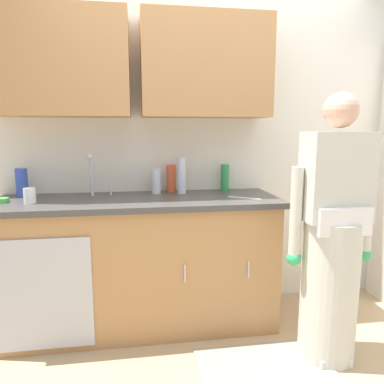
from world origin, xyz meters
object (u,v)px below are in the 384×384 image
object	(u,v)px
bottle_soap	(156,181)
bottle_water_tall	(171,178)
sink	(96,201)
knife_on_counter	(244,198)
person_at_sink	(332,251)
bottle_dish_liquid	(182,175)
cup_by_sink	(30,196)
bottle_cleaner_spray	(22,183)
bottle_water_short	(225,178)

from	to	relation	value
bottle_soap	bottle_water_tall	world-z (taller)	bottle_water_tall
sink	bottle_soap	size ratio (longest dim) A/B	2.70
knife_on_counter	bottle_soap	bearing A→B (deg)	-170.79
person_at_sink	bottle_dish_liquid	size ratio (longest dim) A/B	5.96
knife_on_counter	bottle_water_tall	bearing A→B (deg)	179.10
bottle_soap	cup_by_sink	xyz separation A→B (m)	(-0.83, -0.26, -0.04)
bottle_cleaner_spray	bottle_dish_liquid	world-z (taller)	bottle_dish_liquid
bottle_water_short	bottle_cleaner_spray	size ratio (longest dim) A/B	1.01
bottle_water_short	knife_on_counter	world-z (taller)	bottle_water_short
bottle_dish_liquid	bottle_water_short	bearing A→B (deg)	12.91
bottle_water_tall	bottle_dish_liquid	distance (m)	0.12
sink	bottle_dish_liquid	bearing A→B (deg)	13.27
bottle_dish_liquid	cup_by_sink	xyz separation A→B (m)	(-1.02, -0.22, -0.09)
cup_by_sink	knife_on_counter	distance (m)	1.43
sink	bottle_water_tall	xyz separation A→B (m)	(0.54, 0.23, 0.12)
sink	bottle_water_short	distance (m)	1.00
bottle_soap	bottle_dish_liquid	distance (m)	0.20
person_at_sink	bottle_water_short	world-z (taller)	person_at_sink
bottle_water_short	cup_by_sink	bearing A→B (deg)	-167.50
bottle_water_short	bottle_cleaner_spray	distance (m)	1.49
bottle_cleaner_spray	bottle_water_short	bearing A→B (deg)	2.07
bottle_water_short	knife_on_counter	distance (m)	0.37
sink	bottle_cleaner_spray	xyz separation A→B (m)	(-0.52, 0.17, 0.12)
bottle_soap	bottle_water_short	size ratio (longest dim) A/B	0.90
bottle_water_short	cup_by_sink	distance (m)	1.41
person_at_sink	knife_on_counter	world-z (taller)	person_at_sink
bottle_soap	knife_on_counter	distance (m)	0.67
bottle_water_tall	bottle_cleaner_spray	xyz separation A→B (m)	(-1.07, -0.06, -0.00)
sink	bottle_dish_liquid	world-z (taller)	sink
bottle_dish_liquid	bottle_water_tall	bearing A→B (deg)	128.24
bottle_cleaner_spray	knife_on_counter	distance (m)	1.57
bottle_cleaner_spray	bottle_dish_liquid	size ratio (longest dim) A/B	0.75
bottle_water_tall	bottle_dish_liquid	bearing A→B (deg)	-51.76
cup_by_sink	bottle_soap	bearing A→B (deg)	17.04
cup_by_sink	knife_on_counter	bearing A→B (deg)	-1.82
cup_by_sink	bottle_dish_liquid	bearing A→B (deg)	12.35
person_at_sink	knife_on_counter	size ratio (longest dim) A/B	6.75
bottle_water_short	bottle_water_tall	size ratio (longest dim) A/B	0.98
bottle_cleaner_spray	cup_by_sink	xyz separation A→B (m)	(0.12, -0.25, -0.05)
person_at_sink	bottle_dish_liquid	distance (m)	1.16
person_at_sink	cup_by_sink	xyz separation A→B (m)	(-1.84, 0.50, 0.30)
bottle_soap	knife_on_counter	xyz separation A→B (m)	(0.59, -0.30, -0.09)
bottle_soap	knife_on_counter	world-z (taller)	bottle_soap
bottle_soap	bottle_water_tall	distance (m)	0.13
sink	cup_by_sink	bearing A→B (deg)	-169.05
bottle_water_tall	bottle_cleaner_spray	world-z (taller)	bottle_water_tall
bottle_soap	sink	bearing A→B (deg)	-157.47
person_at_sink	bottle_soap	xyz separation A→B (m)	(-1.01, 0.76, 0.34)
bottle_water_short	cup_by_sink	size ratio (longest dim) A/B	2.03
sink	cup_by_sink	world-z (taller)	sink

